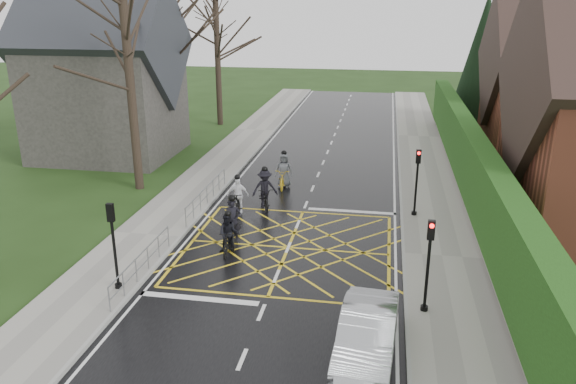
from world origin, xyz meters
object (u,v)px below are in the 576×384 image
(cyclist_back, at_px, (228,237))
(cyclist_mid, at_px, (265,193))
(cyclist_rear, at_px, (232,228))
(cyclist_lead, at_px, (284,175))
(cyclist_front, at_px, (238,199))
(car, at_px, (367,335))

(cyclist_back, distance_m, cyclist_mid, 5.25)
(cyclist_rear, xyz_separation_m, cyclist_lead, (0.77, 7.44, 0.01))
(cyclist_back, bearing_deg, cyclist_front, 95.43)
(cyclist_back, distance_m, cyclist_front, 4.38)
(cyclist_rear, height_order, cyclist_mid, cyclist_rear)
(cyclist_rear, relative_size, cyclist_lead, 1.08)
(cyclist_mid, height_order, car, cyclist_mid)
(cyclist_front, bearing_deg, cyclist_mid, 30.25)
(cyclist_rear, distance_m, cyclist_mid, 4.33)
(cyclist_back, bearing_deg, cyclist_rear, 90.74)
(cyclist_front, relative_size, cyclist_lead, 0.91)
(cyclist_lead, bearing_deg, cyclist_back, -98.16)
(cyclist_rear, relative_size, cyclist_front, 1.19)
(cyclist_rear, xyz_separation_m, cyclist_front, (-0.68, 3.39, 0.01))
(cyclist_rear, relative_size, cyclist_mid, 1.03)
(cyclist_rear, bearing_deg, cyclist_front, 82.97)
(cyclist_mid, relative_size, cyclist_front, 1.16)
(car, bearing_deg, cyclist_back, 137.27)
(cyclist_rear, height_order, cyclist_back, cyclist_rear)
(cyclist_rear, distance_m, car, 8.87)
(cyclist_mid, relative_size, car, 0.51)
(cyclist_rear, xyz_separation_m, car, (5.69, -6.81, 0.03))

